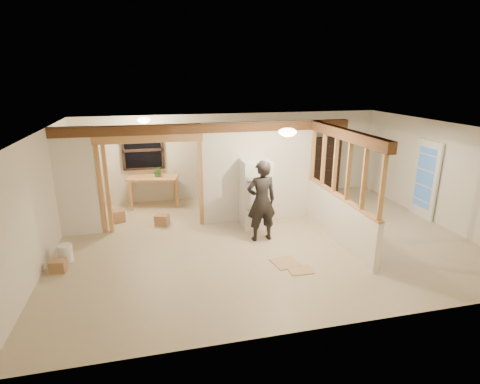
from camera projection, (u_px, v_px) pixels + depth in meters
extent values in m
cube|color=#BCA98C|center=(263.00, 238.00, 8.53)|extent=(9.00, 6.50, 0.01)
cube|color=white|center=(266.00, 128.00, 7.78)|extent=(9.00, 6.50, 0.01)
cube|color=silver|center=(233.00, 156.00, 11.18)|extent=(9.00, 0.01, 2.50)
cube|color=silver|center=(333.00, 251.00, 5.14)|extent=(9.00, 0.01, 2.50)
cube|color=silver|center=(40.00, 201.00, 7.18)|extent=(0.01, 6.50, 2.50)
cube|color=silver|center=(441.00, 174.00, 9.13)|extent=(0.01, 6.50, 2.50)
cube|color=silver|center=(76.00, 183.00, 8.39)|extent=(0.90, 0.12, 2.50)
cube|color=silver|center=(258.00, 172.00, 9.32)|extent=(2.80, 0.12, 2.50)
cube|color=tan|center=(152.00, 184.00, 8.80)|extent=(2.46, 0.14, 2.20)
cube|color=brown|center=(210.00, 128.00, 8.72)|extent=(7.00, 0.18, 0.22)
cube|color=brown|center=(345.00, 134.00, 7.79)|extent=(0.18, 3.30, 0.22)
cube|color=silver|center=(338.00, 218.00, 8.36)|extent=(0.12, 3.20, 1.00)
cube|color=tan|center=(342.00, 168.00, 8.01)|extent=(0.14, 3.20, 1.32)
cube|color=black|center=(143.00, 150.00, 10.45)|extent=(1.12, 0.10, 1.10)
cube|color=white|center=(425.00, 180.00, 9.56)|extent=(0.12, 0.86, 2.00)
ellipsoid|color=#FFEABF|center=(288.00, 132.00, 7.39)|extent=(0.36, 0.36, 0.16)
ellipsoid|color=#FFEABF|center=(144.00, 120.00, 9.39)|extent=(0.32, 0.32, 0.14)
ellipsoid|color=#FFD88C|center=(166.00, 135.00, 8.93)|extent=(0.07, 0.07, 0.07)
cube|color=white|center=(255.00, 193.00, 9.04)|extent=(0.68, 0.66, 1.65)
imported|color=black|center=(261.00, 201.00, 8.21)|extent=(0.70, 0.49, 1.83)
cube|color=tan|center=(154.00, 191.00, 10.54)|extent=(1.47, 0.94, 0.85)
imported|color=#245E22|center=(158.00, 171.00, 10.36)|extent=(0.34, 0.32, 0.32)
cylinder|color=#910908|center=(84.00, 203.00, 9.89)|extent=(0.61, 0.61, 0.64)
cube|color=black|center=(325.00, 165.00, 11.72)|extent=(0.86, 0.29, 1.73)
cylinder|color=white|center=(66.00, 253.00, 7.42)|extent=(0.30, 0.30, 0.36)
cube|color=#A57850|center=(162.00, 220.00, 9.25)|extent=(0.39, 0.36, 0.27)
cube|color=#A57850|center=(118.00, 216.00, 9.47)|extent=(0.40, 0.40, 0.30)
cube|color=#A57850|center=(58.00, 266.00, 7.06)|extent=(0.31, 0.27, 0.23)
cube|color=tan|center=(285.00, 263.00, 7.40)|extent=(0.57, 0.57, 0.02)
cube|color=tan|center=(300.00, 270.00, 7.12)|extent=(0.45, 0.37, 0.01)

